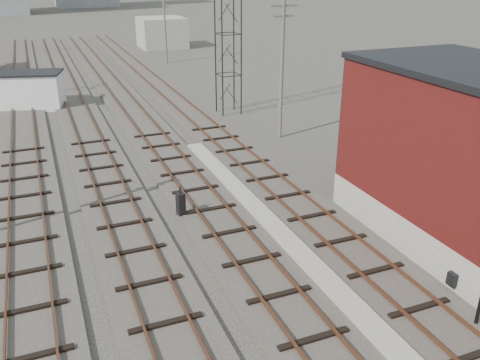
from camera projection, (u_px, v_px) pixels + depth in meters
ground at (108, 64)px, 59.19m from camera, size 320.00×320.00×0.00m
track_right at (178, 103)px, 42.12m from camera, size 3.20×90.00×0.39m
track_mid_right at (130, 108)px, 40.74m from camera, size 3.20×90.00×0.39m
track_mid_left at (78, 113)px, 39.35m from camera, size 3.20×90.00×0.39m
track_left at (23, 118)px, 37.97m from camera, size 3.20×90.00×0.39m
platform_curb at (300, 255)px, 20.11m from camera, size 0.90×28.00×0.26m
lattice_tower at (228, 12)px, 36.85m from camera, size 1.60×1.60×15.00m
utility_pole_right_a at (282, 65)px, 32.29m from camera, size 1.80×0.24×9.00m
utility_pole_right_b at (165, 20)px, 57.85m from camera, size 1.80×0.24×9.00m
shed_right at (162, 33)px, 70.04m from camera, size 6.00×6.00×4.00m
switch_stand at (181, 205)px, 23.02m from camera, size 0.40×0.40×1.47m
site_trailer at (18, 91)px, 40.36m from camera, size 7.46×4.70×2.91m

